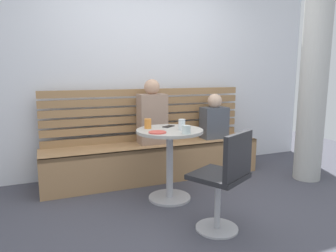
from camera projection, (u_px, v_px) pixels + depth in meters
name	position (u px, v px, depth m)	size (l,w,h in m)	color
ground	(200.00, 218.00, 2.84)	(8.00, 8.00, 0.00)	#42424C
back_wall	(143.00, 62.00, 4.09)	(5.20, 0.10, 2.90)	silver
concrete_pillar	(315.00, 65.00, 3.67)	(0.32, 0.32, 2.80)	#B2B2AD
booth_bench	(155.00, 161.00, 3.89)	(2.70, 0.52, 0.44)	#A87C51
booth_backrest	(148.00, 114.00, 4.02)	(2.65, 0.04, 0.67)	#9A7249
cafe_table	(170.00, 151.00, 3.18)	(0.68, 0.68, 0.74)	#ADADB2
white_chair	(225.00, 178.00, 2.51)	(0.54, 0.54, 0.85)	#ADADB2
person_adult	(152.00, 115.00, 3.82)	(0.34, 0.22, 0.79)	#9E7F6B
person_child_left	(214.00, 119.00, 4.15)	(0.34, 0.22, 0.60)	#4C515B
cup_water_clear	(182.00, 125.00, 3.11)	(0.07, 0.07, 0.11)	white
cup_tumbler_orange	(148.00, 124.00, 3.20)	(0.07, 0.07, 0.10)	orange
cup_glass_short	(186.00, 130.00, 2.92)	(0.08, 0.08, 0.08)	silver
plate_small	(157.00, 132.00, 2.97)	(0.17, 0.17, 0.01)	#DB4C42
phone_on_table	(169.00, 126.00, 3.31)	(0.07, 0.14, 0.01)	black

